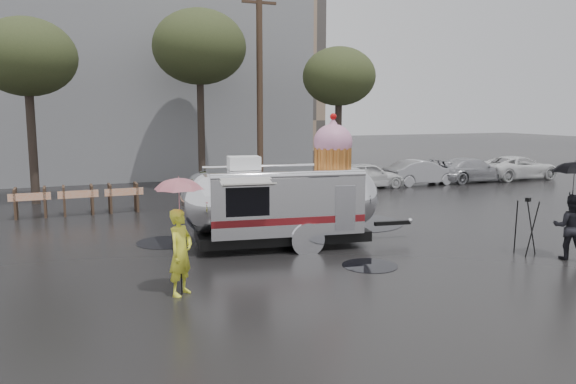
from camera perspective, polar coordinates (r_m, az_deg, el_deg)
name	(u,v)px	position (r m, az deg, el deg)	size (l,w,h in m)	color
ground	(364,274)	(12.53, 7.72, -8.29)	(120.00, 120.00, 0.00)	black
puddles	(324,229)	(16.96, 3.68, -3.82)	(8.40, 6.83, 0.01)	black
grey_building	(94,58)	(34.58, -19.15, 12.74)	(22.00, 12.00, 13.00)	slate
utility_pole	(260,87)	(25.86, -2.89, 10.65)	(1.60, 0.28, 9.00)	#473323
tree_left	(27,58)	(23.50, -25.01, 12.24)	(3.64, 3.64, 6.95)	#382D26
tree_mid	(199,48)	(26.25, -8.99, 14.29)	(4.20, 4.20, 8.03)	#382D26
tree_right	(339,77)	(26.35, 5.19, 11.53)	(3.36, 3.36, 6.42)	#382D26
barricade_row	(78,199)	(20.59, -20.54, -0.71)	(4.30, 0.80, 1.00)	#473323
parked_cars	(452,169)	(28.75, 16.32, 2.30)	(13.20, 1.90, 1.50)	silver
airstream_trailer	(284,199)	(14.78, -0.40, -0.71)	(6.56, 2.77, 3.56)	silver
person_left	(181,252)	(11.09, -10.85, -6.04)	(0.61, 0.41, 1.69)	yellow
umbrella_pink	(179,196)	(10.87, -11.01, -0.44)	(1.15, 1.15, 2.33)	pink
person_right	(570,227)	(15.07, 26.75, -3.19)	(0.76, 0.42, 1.58)	black
umbrella_black	(574,178)	(14.90, 27.04, 1.26)	(1.24, 1.24, 2.39)	black
tripod	(527,221)	(15.10, 23.09, -2.75)	(0.59, 0.57, 1.44)	black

